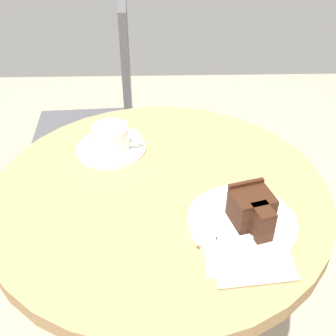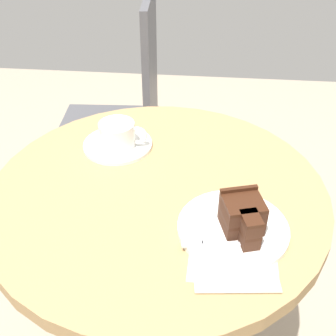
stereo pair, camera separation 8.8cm
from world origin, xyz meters
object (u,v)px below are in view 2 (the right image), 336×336
teaspoon (114,155)px  napkin (233,255)px  cake_plate (233,228)px  saucer (118,145)px  cake_slice (243,216)px  fork (214,243)px  cafe_chair (129,106)px  coffee_cup (118,134)px

teaspoon → napkin: 0.38m
cake_plate → napkin: size_ratio=1.18×
saucer → cake_slice: size_ratio=1.56×
teaspoon → napkin: bearing=106.8°
saucer → cake_slice: cake_slice is taller
saucer → napkin: bearing=-50.2°
cake_slice → fork: bearing=-138.2°
fork → cafe_chair: (-0.31, 0.86, -0.20)m
fork → napkin: (0.03, -0.01, -0.01)m
cake_slice → fork: (-0.05, -0.04, -0.03)m
cake_plate → saucer: bearing=136.0°
napkin → cafe_chair: 0.95m
saucer → teaspoon: bearing=-87.4°
cake_slice → napkin: 0.07m
saucer → cafe_chair: (-0.08, 0.55, -0.19)m
saucer → cafe_chair: bearing=98.1°
cafe_chair → saucer: bearing=4.7°
coffee_cup → teaspoon: bearing=-92.9°
cake_plate → cafe_chair: 0.90m
teaspoon → cake_plate: (0.27, -0.21, -0.01)m
teaspoon → cafe_chair: bearing=-110.1°
cake_slice → napkin: bearing=-105.5°
saucer → cake_plate: bearing=-44.0°
cake_plate → napkin: cake_plate is taller
saucer → cake_plate: (0.27, -0.26, 0.00)m
cake_plate → fork: (-0.03, -0.05, 0.01)m
coffee_cup → cake_slice: bearing=-42.7°
coffee_cup → fork: size_ratio=0.74×
coffee_cup → teaspoon: 0.05m
saucer → cake_slice: 0.39m
coffee_cup → napkin: coffee_cup is taller
cafe_chair → napkin: bearing=18.4°
cafe_chair → cake_plate: bearing=20.0°
cake_slice → fork: size_ratio=0.69×
cake_plate → cake_slice: 0.04m
saucer → cake_plate: 0.37m
cake_plate → cake_slice: bearing=-23.0°
saucer → cafe_chair: size_ratio=0.17×
napkin → cake_plate: bearing=89.1°
saucer → fork: 0.39m
saucer → teaspoon: size_ratio=1.77×
napkin → teaspoon: bearing=134.6°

